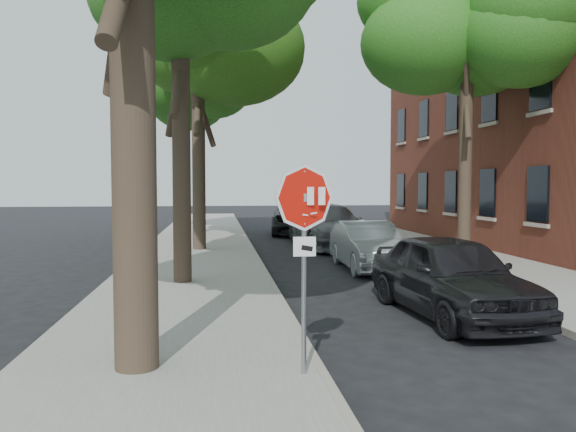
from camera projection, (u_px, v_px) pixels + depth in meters
The scene contains 13 objects.
ground at pixel (358, 380), 7.10m from camera, with size 120.00×120.00×0.00m, color black.
sidewalk_left at pixel (195, 257), 18.67m from camera, with size 4.00×55.00×0.12m, color gray.
sidewalk_right at pixel (439, 254), 19.74m from camera, with size 4.00×55.00×0.12m, color gray.
curb_left at pixel (256, 256), 18.93m from camera, with size 0.12×55.00×0.13m, color #9E9384.
curb_right at pixel (382, 254), 19.48m from camera, with size 0.12×55.00×0.13m, color #9E9384.
stop_sign at pixel (304, 228), 6.88m from camera, with size 0.76×0.34×2.61m.
tree_mid_b at pixel (197, 33), 20.34m from camera, with size 5.88×5.46×10.36m.
tree_far at pixel (196, 87), 27.26m from camera, with size 5.29×4.91×9.33m.
tree_right at pixel (466, 33), 17.47m from camera, with size 5.29×4.91×9.33m.
car_a at pixel (451, 275), 10.55m from camera, with size 1.83×4.55×1.55m, color black.
car_b at pixel (368, 246), 16.30m from camera, with size 1.48×4.25×1.40m, color gray.
car_c at pixel (328, 226), 22.13m from camera, with size 2.38×5.85×1.70m, color #4D4E52.
car_d at pixel (299, 218), 28.13m from camera, with size 2.63×5.71×1.59m, color black.
Camera 1 is at (-1.77, -6.81, 2.48)m, focal length 35.00 mm.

